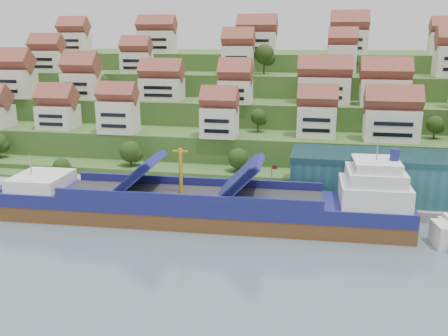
# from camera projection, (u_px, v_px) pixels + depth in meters

# --- Properties ---
(ground) EXTENTS (300.00, 300.00, 0.00)m
(ground) POSITION_uv_depth(u_px,v_px,m) (180.00, 220.00, 104.10)
(ground) COLOR slate
(ground) RESTS_ON ground
(quay) EXTENTS (180.00, 14.00, 2.20)m
(quay) POSITION_uv_depth(u_px,v_px,m) (282.00, 199.00, 114.37)
(quay) COLOR gray
(quay) RESTS_ON ground
(hillside) EXTENTS (260.00, 128.00, 31.00)m
(hillside) POSITION_uv_depth(u_px,v_px,m) (250.00, 105.00, 199.64)
(hillside) COLOR #2D4C1E
(hillside) RESTS_ON ground
(hillside_village) EXTENTS (156.53, 62.99, 28.22)m
(hillside_village) POSITION_uv_depth(u_px,v_px,m) (237.00, 80.00, 154.57)
(hillside_village) COLOR silver
(hillside_village) RESTS_ON ground
(hillside_trees) EXTENTS (143.65, 62.51, 32.02)m
(hillside_trees) POSITION_uv_depth(u_px,v_px,m) (202.00, 112.00, 142.19)
(hillside_trees) COLOR #243C14
(hillside_trees) RESTS_ON ground
(warehouse) EXTENTS (60.00, 15.00, 10.00)m
(warehouse) POSITION_uv_depth(u_px,v_px,m) (430.00, 178.00, 108.80)
(warehouse) COLOR #255B64
(warehouse) RESTS_ON quay
(flagpole) EXTENTS (1.28, 0.16, 8.00)m
(flagpole) POSITION_uv_depth(u_px,v_px,m) (272.00, 180.00, 108.49)
(flagpole) COLOR gray
(flagpole) RESTS_ON quay
(cargo_ship) EXTENTS (83.22, 15.67, 18.43)m
(cargo_ship) POSITION_uv_depth(u_px,v_px,m) (213.00, 206.00, 102.09)
(cargo_ship) COLOR brown
(cargo_ship) RESTS_ON ground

